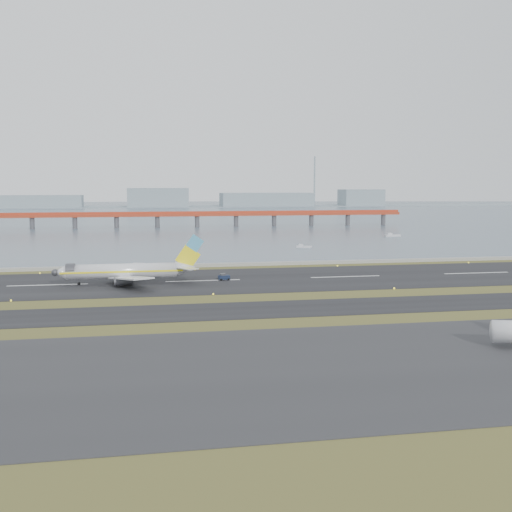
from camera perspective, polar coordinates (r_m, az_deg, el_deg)
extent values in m
plane|color=#3D4B1A|center=(143.30, -3.45, -3.99)|extent=(1000.00, 1000.00, 0.00)
cube|color=#29292B|center=(90.42, 1.10, -10.13)|extent=(1000.00, 50.00, 0.10)
cube|color=black|center=(131.61, -2.78, -4.90)|extent=(1000.00, 18.00, 0.10)
cube|color=black|center=(172.69, -4.73, -2.21)|extent=(1000.00, 45.00, 0.10)
cube|color=gray|center=(202.21, -5.64, -0.84)|extent=(1000.00, 2.50, 1.00)
cube|color=#4A5B6A|center=(600.65, -9.11, 3.82)|extent=(1400.00, 800.00, 1.30)
cube|color=#A7351C|center=(392.10, -5.26, 3.66)|extent=(260.00, 5.00, 1.60)
cube|color=#A7351C|center=(392.03, -5.26, 3.88)|extent=(260.00, 0.40, 1.40)
cylinder|color=#4C4C51|center=(394.78, -19.27, 2.70)|extent=(2.80, 2.80, 7.00)
cylinder|color=#4C4C51|center=(392.33, -5.25, 3.01)|extent=(2.80, 2.80, 7.00)
cylinder|color=#4C4C51|center=(412.83, 8.15, 3.13)|extent=(2.80, 2.80, 7.00)
cube|color=gray|center=(760.48, -9.48, 4.33)|extent=(1400.00, 80.00, 1.00)
cube|color=gray|center=(766.88, -18.52, 4.62)|extent=(90.00, 35.00, 14.00)
cube|color=gray|center=(760.49, -8.74, 5.17)|extent=(70.00, 35.00, 22.00)
cube|color=gray|center=(776.28, 0.93, 5.04)|extent=(110.00, 35.00, 16.00)
cube|color=gray|center=(809.23, 9.31, 5.15)|extent=(50.00, 35.00, 20.00)
cylinder|color=gray|center=(790.48, 5.23, 6.63)|extent=(1.80, 1.80, 60.00)
cylinder|color=silver|center=(169.66, -11.79, -1.30)|extent=(28.00, 3.80, 3.80)
cone|color=silver|center=(170.66, -17.04, -1.40)|extent=(3.20, 3.80, 3.80)
cone|color=silver|center=(170.09, -6.33, -1.09)|extent=(5.00, 3.80, 3.80)
cube|color=yellow|center=(167.75, -11.80, -1.39)|extent=(31.00, 0.06, 0.45)
cube|color=yellow|center=(171.56, -11.78, -1.22)|extent=(31.00, 0.06, 0.45)
cube|color=silver|center=(161.30, -11.06, -1.93)|extent=(11.31, 15.89, 1.66)
cube|color=silver|center=(178.15, -11.04, -1.15)|extent=(11.31, 15.89, 1.66)
cylinder|color=#3A3A3F|center=(163.97, -11.64, -2.23)|extent=(4.20, 2.10, 2.10)
cylinder|color=#3A3A3F|center=(175.85, -11.59, -1.66)|extent=(4.20, 2.10, 2.10)
cube|color=yellow|center=(169.80, -6.08, -0.11)|extent=(6.80, 0.35, 6.85)
cube|color=#49A1D1|center=(169.59, -5.45, 1.15)|extent=(4.85, 0.37, 4.90)
cube|color=silver|center=(166.29, -6.13, -1.08)|extent=(5.64, 6.80, 0.22)
cube|color=silver|center=(173.81, -6.33, -0.76)|extent=(5.64, 6.80, 0.22)
cylinder|color=black|center=(170.64, -15.47, -2.39)|extent=(0.80, 0.28, 0.80)
cylinder|color=black|center=(167.28, -11.27, -2.42)|extent=(1.00, 0.38, 1.00)
cylinder|color=black|center=(172.82, -11.26, -2.14)|extent=(1.00, 0.38, 1.00)
cube|color=#131D34|center=(173.34, -2.86, -1.90)|extent=(3.18, 2.08, 1.11)
cube|color=#3A3A3F|center=(173.13, -2.98, -1.67)|extent=(1.49, 1.57, 0.65)
cylinder|color=black|center=(172.42, -3.12, -2.12)|extent=(0.68, 0.37, 0.65)
cylinder|color=black|center=(173.84, -3.25, -2.05)|extent=(0.68, 0.37, 0.65)
cylinder|color=black|center=(172.99, -2.47, -2.09)|extent=(0.68, 0.37, 0.65)
cylinder|color=black|center=(174.40, -2.61, -2.02)|extent=(0.68, 0.37, 0.65)
cube|color=silver|center=(263.40, 4.30, 0.81)|extent=(6.57, 4.03, 0.81)
cube|color=silver|center=(263.46, 4.01, 0.97)|extent=(2.18, 1.97, 0.81)
cube|color=silver|center=(326.49, 12.05, 1.78)|extent=(8.16, 3.08, 1.03)
cube|color=silver|center=(325.64, 11.78, 1.93)|extent=(2.41, 1.99, 1.03)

